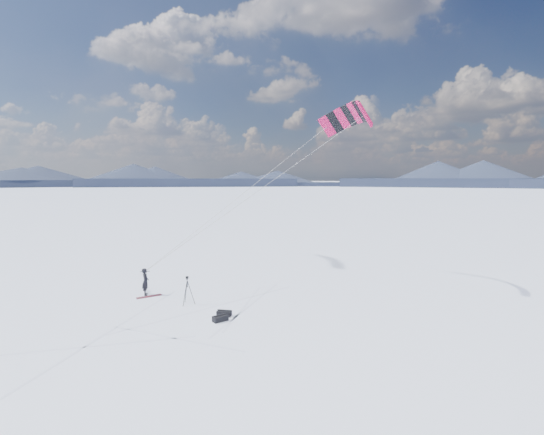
{
  "coord_description": "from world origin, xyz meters",
  "views": [
    {
      "loc": [
        3.64,
        -19.56,
        6.82
      ],
      "look_at": [
        6.72,
        4.73,
        4.37
      ],
      "focal_mm": 26.0,
      "sensor_mm": 36.0,
      "label": 1
    }
  ],
  "objects": [
    {
      "name": "gear_bag_b",
      "position": [
        3.66,
        -0.45,
        0.14
      ],
      "size": [
        0.78,
        0.55,
        0.33
      ],
      "rotation": [
        0.0,
        0.0,
        -0.31
      ],
      "color": "black",
      "rests_on": "ground"
    },
    {
      "name": "snowboard",
      "position": [
        -0.62,
        3.31,
        0.02
      ],
      "size": [
        1.4,
        0.87,
        0.04
      ],
      "primitive_type": "cube",
      "rotation": [
        0.0,
        0.0,
        0.46
      ],
      "color": "maroon",
      "rests_on": "ground"
    },
    {
      "name": "horizon_hills",
      "position": [
        -0.0,
        -0.0,
        3.18
      ],
      "size": [
        704.47,
        706.88,
        8.13
      ],
      "color": "black",
      "rests_on": "ground"
    },
    {
      "name": "power_kite",
      "position": [
        11.93,
        5.69,
        10.77
      ],
      "size": [
        14.03,
        6.1,
        10.32
      ],
      "color": "#D2104C",
      "rests_on": "ground"
    },
    {
      "name": "snow_tracks",
      "position": [
        -0.65,
        -0.35,
        0.0
      ],
      "size": [
        14.76,
        10.25,
        0.01
      ],
      "color": "silver",
      "rests_on": "ground"
    },
    {
      "name": "ground",
      "position": [
        0.0,
        0.0,
        0.0
      ],
      "size": [
        1800.0,
        1800.0,
        0.0
      ],
      "primitive_type": "plane",
      "color": "white"
    },
    {
      "name": "tripod",
      "position": [
        1.7,
        1.64,
        1.0
      ],
      "size": [
        0.65,
        0.73,
        1.55
      ],
      "rotation": [
        0.0,
        0.0,
        -0.05
      ],
      "color": "black",
      "rests_on": "ground"
    },
    {
      "name": "gear_bag_a",
      "position": [
        3.48,
        -1.15,
        0.14
      ],
      "size": [
        0.81,
        0.66,
        0.33
      ],
      "rotation": [
        0.0,
        0.0,
        0.52
      ],
      "color": "black",
      "rests_on": "ground"
    },
    {
      "name": "snowkiter",
      "position": [
        -0.88,
        3.7,
        0.0
      ],
      "size": [
        0.47,
        0.63,
        1.59
      ],
      "primitive_type": "imported",
      "rotation": [
        0.0,
        0.0,
        1.73
      ],
      "color": "black",
      "rests_on": "ground"
    }
  ]
}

